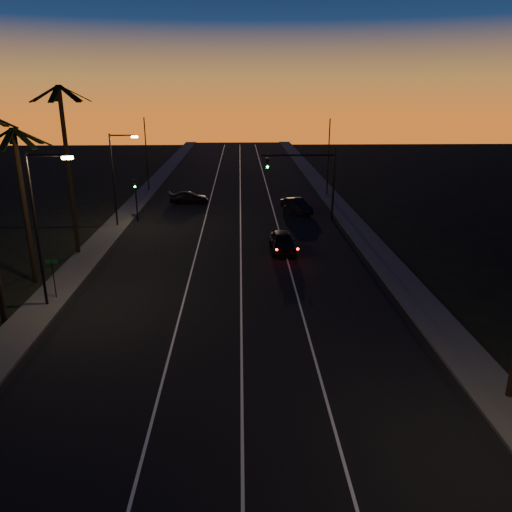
{
  "coord_description": "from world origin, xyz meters",
  "views": [
    {
      "loc": [
        0.52,
        -7.45,
        12.25
      ],
      "look_at": [
        1.4,
        20.33,
        2.91
      ],
      "focal_mm": 35.0,
      "sensor_mm": 36.0,
      "label": 1
    }
  ],
  "objects_px": {
    "signal_mast": "(310,171)",
    "cross_car": "(189,197)",
    "right_car": "(297,206)",
    "lead_car": "(282,242)"
  },
  "relations": [
    {
      "from": "lead_car",
      "to": "right_car",
      "type": "distance_m",
      "value": 13.2
    },
    {
      "from": "signal_mast",
      "to": "right_car",
      "type": "xyz_separation_m",
      "value": [
        -0.79,
        3.07,
        -4.04
      ]
    },
    {
      "from": "cross_car",
      "to": "signal_mast",
      "type": "bearing_deg",
      "value": -32.79
    },
    {
      "from": "signal_mast",
      "to": "lead_car",
      "type": "xyz_separation_m",
      "value": [
        -3.34,
        -9.89,
        -3.99
      ]
    },
    {
      "from": "signal_mast",
      "to": "cross_car",
      "type": "xyz_separation_m",
      "value": [
        -12.43,
        8.01,
        -4.13
      ]
    },
    {
      "from": "cross_car",
      "to": "lead_car",
      "type": "bearing_deg",
      "value": -63.06
    },
    {
      "from": "signal_mast",
      "to": "cross_car",
      "type": "relative_size",
      "value": 1.58
    },
    {
      "from": "lead_car",
      "to": "right_car",
      "type": "height_order",
      "value": "lead_car"
    },
    {
      "from": "right_car",
      "to": "cross_car",
      "type": "xyz_separation_m",
      "value": [
        -11.64,
        4.94,
        -0.1
      ]
    },
    {
      "from": "signal_mast",
      "to": "lead_car",
      "type": "distance_m",
      "value": 11.17
    }
  ]
}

